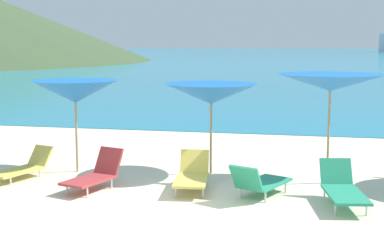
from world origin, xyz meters
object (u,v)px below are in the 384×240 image
at_px(lounge_chair_0, 23,167).
at_px(lounge_chair_7, 259,182).
at_px(lounge_chair_3, 95,174).
at_px(umbrella_3, 75,92).
at_px(umbrella_5, 330,83).
at_px(lounge_chair_5, 343,188).
at_px(lounge_chair_1, 192,175).
at_px(umbrella_4, 211,94).

distance_m(lounge_chair_0, lounge_chair_7, 5.30).
bearing_deg(lounge_chair_3, umbrella_3, 144.08).
height_order(umbrella_3, umbrella_5, umbrella_5).
distance_m(umbrella_5, lounge_chair_7, 2.66).
bearing_deg(umbrella_3, umbrella_5, 1.31).
relative_size(lounge_chair_0, lounge_chair_5, 0.96).
xyz_separation_m(lounge_chair_0, lounge_chair_3, (1.93, -0.56, 0.07)).
bearing_deg(lounge_chair_5, lounge_chair_1, 161.86).
bearing_deg(lounge_chair_1, lounge_chair_0, 170.53).
height_order(umbrella_5, lounge_chair_5, umbrella_5).
bearing_deg(umbrella_3, lounge_chair_1, -18.99).
relative_size(umbrella_5, lounge_chair_1, 1.63).
xyz_separation_m(umbrella_3, lounge_chair_3, (1.00, -1.37, -1.55)).
xyz_separation_m(umbrella_5, lounge_chair_0, (-6.60, -0.94, -1.91)).
xyz_separation_m(lounge_chair_1, lounge_chair_3, (-1.96, -0.35, 0.00)).
relative_size(umbrella_3, lounge_chair_5, 1.29).
xyz_separation_m(umbrella_4, lounge_chair_3, (-2.08, -1.84, -1.51)).
xyz_separation_m(umbrella_3, lounge_chair_0, (-0.92, -0.81, -1.63)).
height_order(umbrella_5, lounge_chair_0, umbrella_5).
distance_m(umbrella_5, lounge_chair_0, 6.94).
relative_size(umbrella_3, umbrella_4, 0.95).
bearing_deg(lounge_chair_1, lounge_chair_5, -14.56).
distance_m(lounge_chair_0, lounge_chair_3, 2.01).
bearing_deg(umbrella_4, lounge_chair_5, -34.32).
height_order(lounge_chair_1, lounge_chair_5, lounge_chair_5).
xyz_separation_m(lounge_chair_0, lounge_chair_7, (5.28, -0.45, 0.06)).
distance_m(umbrella_3, lounge_chair_5, 6.27).
relative_size(lounge_chair_3, lounge_chair_5, 0.90).
relative_size(lounge_chair_1, lounge_chair_7, 0.95).
relative_size(lounge_chair_5, lounge_chair_7, 1.05).
bearing_deg(lounge_chair_7, lounge_chair_0, 19.80).
xyz_separation_m(lounge_chair_0, lounge_chair_5, (6.83, -0.64, 0.07)).
height_order(lounge_chair_1, lounge_chair_7, lounge_chair_1).
xyz_separation_m(lounge_chair_3, lounge_chair_7, (3.35, 0.11, -0.02)).
relative_size(umbrella_4, umbrella_5, 0.92).
distance_m(umbrella_5, lounge_chair_3, 5.24).
distance_m(lounge_chair_3, lounge_chair_5, 4.90).
bearing_deg(umbrella_5, lounge_chair_5, -82.01).
distance_m(lounge_chair_5, lounge_chair_7, 1.56).
bearing_deg(lounge_chair_7, umbrella_4, -29.22).
bearing_deg(lounge_chair_7, umbrella_5, -109.18).
height_order(lounge_chair_3, lounge_chair_7, lounge_chair_3).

